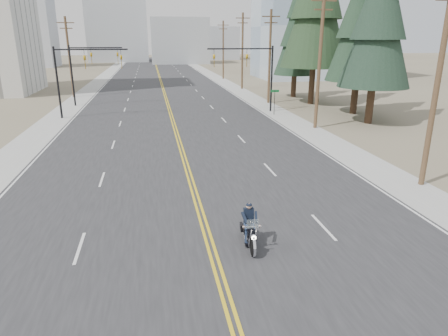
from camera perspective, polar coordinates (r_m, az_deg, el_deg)
ground_plane at (r=13.13m, az=0.26°, el=-17.94°), size 400.00×400.00×0.00m
road at (r=80.84m, az=-9.07°, el=12.32°), size 20.00×200.00×0.01m
sidewalk_left at (r=81.38m, az=-17.36°, el=11.78°), size 3.00×200.00×0.01m
sidewalk_right at (r=81.93m, az=-0.82°, el=12.60°), size 3.00×200.00×0.01m
traffic_mast_left at (r=43.12m, az=-20.20°, el=13.25°), size 7.10×0.26×7.00m
traffic_mast_right at (r=43.93m, az=4.27°, el=14.34°), size 7.10×0.26×7.00m
traffic_mast_far at (r=51.06m, az=-19.14°, el=13.87°), size 6.10×0.26×7.00m
street_sign at (r=42.83m, az=7.25°, el=9.93°), size 0.90×0.06×2.62m
utility_pole_a at (r=23.52m, az=28.25°, el=11.10°), size 2.20×0.30×11.00m
utility_pole_b at (r=36.48m, az=13.52°, el=14.82°), size 2.20×0.30×11.50m
utility_pole_c at (r=50.60m, az=6.56°, el=15.65°), size 2.20×0.30×11.00m
utility_pole_d at (r=65.10m, az=2.65°, el=16.47°), size 2.20×0.30×11.50m
utility_pole_e at (r=81.76m, az=-0.11°, el=16.62°), size 2.20×0.30×11.00m
utility_pole_left at (r=59.44m, az=-21.23°, el=14.69°), size 2.20×0.30×10.50m
glass_building at (r=87.35m, az=13.32°, el=19.05°), size 24.00×16.00×20.00m
haze_bldg_a at (r=129.77m, az=-26.38°, el=17.70°), size 14.00×12.00×22.00m
haze_bldg_b at (r=135.82m, az=-6.39°, el=17.60°), size 18.00×14.00×14.00m
haze_bldg_c at (r=127.56m, az=9.39°, el=18.36°), size 16.00×12.00×18.00m
haze_bldg_d at (r=150.88m, az=-14.98°, el=19.44°), size 20.00×15.00×26.00m
haze_bldg_e at (r=162.71m, az=-0.80°, el=17.40°), size 14.00×14.00×12.00m
motorcyclist at (r=15.54m, az=3.71°, el=-8.30°), size 1.07×2.20×1.67m
conifer_near at (r=40.19m, az=21.42°, el=19.87°), size 6.46×6.46×17.11m
conifer_mid at (r=45.10m, az=19.21°, el=20.01°), size 6.55×6.55×17.46m
conifer_far at (r=56.58m, az=10.33°, el=18.69°), size 5.63×5.63×15.09m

